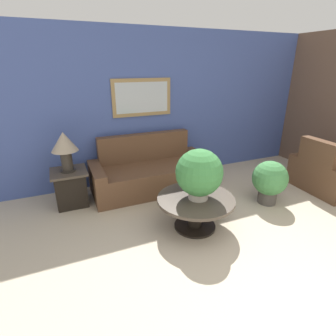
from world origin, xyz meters
The scene contains 9 objects.
ground_plane centered at (0.00, 0.00, 0.00)m, with size 20.00×20.00×0.00m, color #BCAD93.
wall_back centered at (-0.01, 3.37, 1.30)m, with size 7.71×0.09×2.60m.
couch_main centered at (-0.54, 2.89, 0.29)m, with size 1.99×0.86×0.90m.
armchair centered at (2.27, 1.65, 0.28)m, with size 1.00×1.05×0.90m.
coffee_table centered at (-0.40, 1.54, 0.32)m, with size 1.00×1.00×0.44m.
side_table centered at (-1.85, 2.84, 0.28)m, with size 0.52×0.52×0.55m.
table_lamp centered at (-1.85, 2.84, 0.95)m, with size 0.38×0.38×0.59m.
potted_plant_on_table centered at (-0.38, 1.52, 0.78)m, with size 0.59×0.59×0.65m.
potted_plant_floor centered at (0.96, 1.68, 0.38)m, with size 0.53×0.53×0.68m.
Camera 1 is at (-1.90, -1.05, 2.03)m, focal length 28.00 mm.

